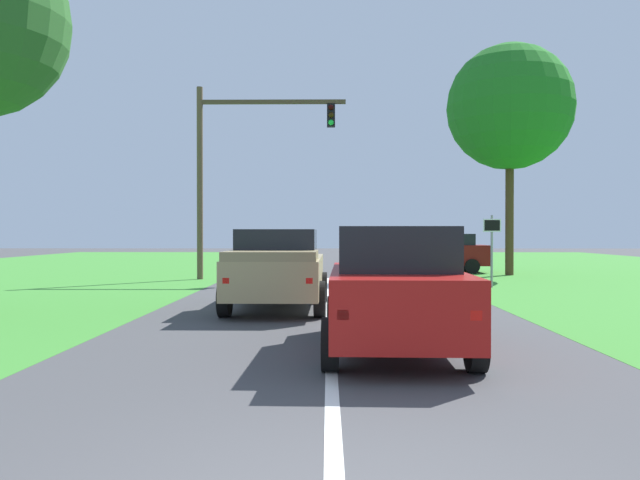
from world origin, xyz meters
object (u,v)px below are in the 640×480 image
keep_moving_sign (492,241)px  red_suv_near (394,286)px  crossing_suv_far (439,252)px  oak_tree_right (510,107)px  traffic_light (236,155)px  pickup_truck_lead (278,269)px

keep_moving_sign → red_suv_near: bearing=-111.4°
red_suv_near → crossing_suv_far: bearing=78.0°
oak_tree_right → crossing_suv_far: 7.20m
traffic_light → crossing_suv_far: 10.70m
keep_moving_sign → traffic_light: bearing=158.2°
red_suv_near → crossing_suv_far: red_suv_near is taller
keep_moving_sign → crossing_suv_far: 8.19m
red_suv_near → pickup_truck_lead: 5.79m
pickup_truck_lead → keep_moving_sign: size_ratio=2.04×
red_suv_near → crossing_suv_far: size_ratio=1.01×
crossing_suv_far → traffic_light: bearing=-153.2°
oak_tree_right → keep_moving_sign: bearing=-110.9°
traffic_light → crossing_suv_far: traffic_light is taller
keep_moving_sign → oak_tree_right: 8.87m
traffic_light → keep_moving_sign: (9.21, -3.69, -3.37)m
pickup_truck_lead → crossing_suv_far: size_ratio=1.10×
oak_tree_right → crossing_suv_far: oak_tree_right is taller
pickup_truck_lead → traffic_light: traffic_light is taller
crossing_suv_far → keep_moving_sign: bearing=-87.6°
red_suv_near → traffic_light: (-4.68, 15.23, 3.93)m
red_suv_near → keep_moving_sign: bearing=68.6°
red_suv_near → traffic_light: 16.41m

